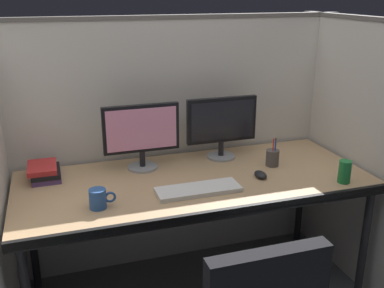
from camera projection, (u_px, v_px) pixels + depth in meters
name	position (u px, v px, depth m)	size (l,w,h in m)	color
cubicle_partition_rear	(173.00, 144.00, 2.81)	(2.21, 0.06, 1.57)	beige
cubicle_partition_right	(362.00, 156.00, 2.61)	(0.06, 1.41, 1.57)	beige
desk	(196.00, 187.00, 2.43)	(1.90, 0.80, 0.74)	tan
monitor_left	(141.00, 132.00, 2.49)	(0.43, 0.17, 0.37)	gray
monitor_right	(222.00, 124.00, 2.65)	(0.43, 0.17, 0.37)	gray
keyboard_main	(198.00, 190.00, 2.26)	(0.43, 0.15, 0.02)	silver
computer_mouse	(260.00, 175.00, 2.43)	(0.06, 0.10, 0.04)	black
soda_can	(345.00, 172.00, 2.35)	(0.07, 0.07, 0.12)	#197233
pen_cup	(272.00, 158.00, 2.58)	(0.08, 0.08, 0.17)	#4C4742
coffee_mug	(98.00, 199.00, 2.08)	(0.13, 0.08, 0.09)	#264C8C
book_stack	(45.00, 172.00, 2.41)	(0.17, 0.22, 0.08)	#4C3366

